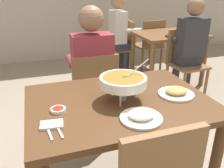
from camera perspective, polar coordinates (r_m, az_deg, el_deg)
The scene contains 16 objects.
dining_table_main at distance 1.62m, azimuth 1.69°, elevation -7.57°, with size 1.18×0.86×0.78m.
chair_diner_main at distance 2.30m, azimuth -4.47°, elevation -1.97°, with size 0.44×0.44×0.90m.
diner_main at distance 2.24m, azimuth -4.87°, elevation 3.85°, with size 0.40×0.45×1.31m.
curry_bowl at distance 1.51m, azimuth 2.67°, elevation 0.61°, with size 0.33×0.30×0.26m.
rice_plate at distance 1.35m, azimuth 6.99°, elevation -7.65°, with size 0.24×0.24×0.06m.
appetizer_plate at distance 1.67m, azimuth 15.09°, elevation -1.93°, with size 0.24×0.24×0.06m.
sauce_dish at distance 1.46m, azimuth -12.78°, elevation -6.01°, with size 0.09×0.09×0.02m.
napkin_folded at distance 1.33m, azimuth -14.24°, elevation -9.44°, with size 0.12×0.08×0.02m, color white.
fork_utensil at distance 1.29m, azimuth -14.91°, elevation -10.86°, with size 0.01×0.17×0.01m, color silver.
spoon_utensil at distance 1.29m, azimuth -12.66°, elevation -10.56°, with size 0.01×0.17×0.01m, color silver.
dining_table_far at distance 3.83m, azimuth 13.32°, elevation 9.74°, with size 1.00×0.80×0.78m.
chair_bg_left at distance 3.47m, azimuth 16.82°, elevation 5.87°, with size 0.48×0.48×0.90m.
chair_bg_middle at distance 4.14m, azimuth 2.72°, elevation 9.54°, with size 0.49×0.49×0.90m.
chair_bg_right at distance 4.31m, azimuth 9.08°, elevation 9.81°, with size 0.47×0.47×0.90m.
patron_bg_left at distance 3.37m, azimuth 18.00°, elevation 9.41°, with size 0.40×0.45×1.31m.
patron_bg_middle at distance 4.00m, azimuth 1.90°, elevation 12.52°, with size 0.45×0.40×1.31m.
Camera 1 is at (-0.49, -1.31, 1.48)m, focal length 38.21 mm.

